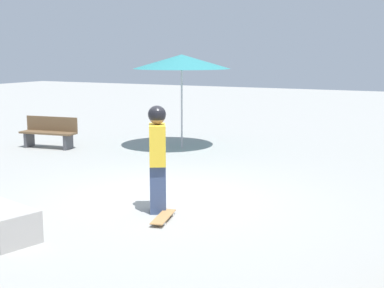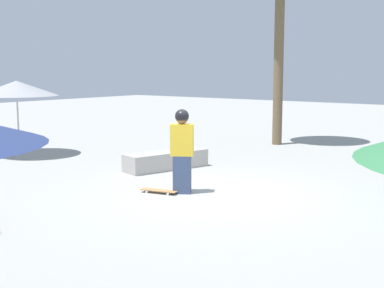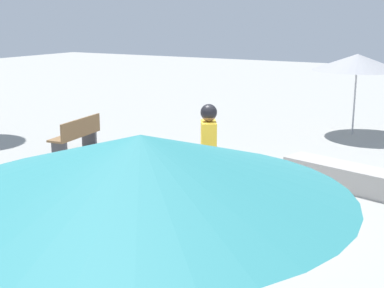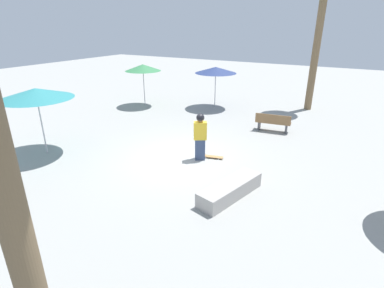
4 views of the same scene
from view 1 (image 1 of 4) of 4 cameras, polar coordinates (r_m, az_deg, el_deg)
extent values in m
plane|color=#9E9E99|center=(9.61, -3.23, -5.97)|extent=(60.00, 60.00, 0.00)
cube|color=#38476B|center=(8.82, -3.67, -4.73)|extent=(0.41, 0.45, 0.80)
cube|color=yellow|center=(8.67, -3.72, -0.07)|extent=(0.46, 0.53, 0.66)
sphere|color=#8C6647|center=(8.60, -3.75, 2.94)|extent=(0.26, 0.26, 0.26)
sphere|color=black|center=(8.60, -3.76, 3.16)|extent=(0.29, 0.29, 0.29)
cube|color=#B7844C|center=(8.45, -3.08, -7.74)|extent=(0.38, 0.82, 0.02)
cylinder|color=silver|center=(8.22, -2.99, -8.52)|extent=(0.04, 0.06, 0.05)
cylinder|color=silver|center=(8.26, -4.13, -8.43)|extent=(0.04, 0.06, 0.05)
cylinder|color=silver|center=(8.67, -2.07, -7.53)|extent=(0.04, 0.06, 0.05)
cylinder|color=silver|center=(8.71, -3.16, -7.44)|extent=(0.04, 0.06, 0.05)
cube|color=#47474C|center=(14.87, -13.07, 0.20)|extent=(0.13, 0.40, 0.40)
cube|color=#47474C|center=(15.56, -16.97, 0.44)|extent=(0.13, 0.40, 0.40)
cube|color=brown|center=(15.17, -15.10, 1.16)|extent=(1.64, 0.65, 0.05)
cube|color=brown|center=(15.31, -14.72, 2.10)|extent=(1.59, 0.26, 0.40)
cylinder|color=#B7B7BC|center=(14.59, -1.10, 4.26)|extent=(0.05, 0.05, 2.41)
cone|color=teal|center=(14.52, -1.12, 8.79)|extent=(2.63, 2.63, 0.38)
camera|label=2|loc=(14.77, 43.99, 7.01)|focal=50.00mm
camera|label=3|loc=(17.68, -2.52, 11.84)|focal=50.00mm
camera|label=4|loc=(13.76, -53.84, 14.71)|focal=28.00mm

